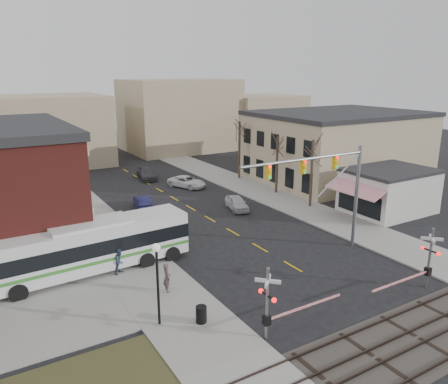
# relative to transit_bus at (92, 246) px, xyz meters

# --- Properties ---
(ground) EXTENTS (160.00, 160.00, 0.00)m
(ground) POSITION_rel_transit_bus_xyz_m (12.28, -8.39, -1.93)
(ground) COLOR black
(ground) RESTS_ON ground
(sidewalk_west) EXTENTS (5.00, 60.00, 0.12)m
(sidewalk_west) POSITION_rel_transit_bus_xyz_m (2.78, 11.61, -1.87)
(sidewalk_west) COLOR gray
(sidewalk_west) RESTS_ON ground
(sidewalk_east) EXTENTS (5.00, 60.00, 0.12)m
(sidewalk_east) POSITION_rel_transit_bus_xyz_m (21.78, 11.61, -1.87)
(sidewalk_east) COLOR gray
(sidewalk_east) RESTS_ON ground
(ballast_strip) EXTENTS (160.00, 5.00, 0.06)m
(ballast_strip) POSITION_rel_transit_bus_xyz_m (12.28, -16.39, -1.90)
(ballast_strip) COLOR #332D28
(ballast_strip) RESTS_ON ground
(rail_tracks) EXTENTS (160.00, 3.91, 0.14)m
(rail_tracks) POSITION_rel_transit_bus_xyz_m (12.28, -16.39, -1.81)
(rail_tracks) COLOR #2D231E
(rail_tracks) RESTS_ON ground
(tan_building) EXTENTS (20.30, 15.30, 8.50)m
(tan_building) POSITION_rel_transit_bus_xyz_m (34.28, 11.61, 2.33)
(tan_building) COLOR tan
(tan_building) RESTS_ON ground
(awning_shop) EXTENTS (9.74, 6.20, 4.30)m
(awning_shop) POSITION_rel_transit_bus_xyz_m (28.25, -1.39, 0.23)
(awning_shop) COLOR beige
(awning_shop) RESTS_ON ground
(tree_east_a) EXTENTS (0.28, 0.28, 6.75)m
(tree_east_a) POSITION_rel_transit_bus_xyz_m (22.78, 3.61, 1.56)
(tree_east_a) COLOR #382B21
(tree_east_a) RESTS_ON sidewalk_east
(tree_east_b) EXTENTS (0.28, 0.28, 6.30)m
(tree_east_b) POSITION_rel_transit_bus_xyz_m (23.08, 9.61, 1.34)
(tree_east_b) COLOR #382B21
(tree_east_b) RESTS_ON sidewalk_east
(tree_east_c) EXTENTS (0.28, 0.28, 7.20)m
(tree_east_c) POSITION_rel_transit_bus_xyz_m (23.28, 17.61, 1.79)
(tree_east_c) COLOR #382B21
(tree_east_c) RESTS_ON sidewalk_east
(transit_bus) EXTENTS (13.48, 3.61, 3.44)m
(transit_bus) POSITION_rel_transit_bus_xyz_m (0.00, 0.00, 0.00)
(transit_bus) COLOR silver
(transit_bus) RESTS_ON ground
(traffic_signal_mast) EXTENTS (10.83, 0.30, 8.00)m
(traffic_signal_mast) POSITION_rel_transit_bus_xyz_m (15.91, -5.78, 3.85)
(traffic_signal_mast) COLOR gray
(traffic_signal_mast) RESTS_ON ground
(rr_crossing_west) EXTENTS (5.60, 1.36, 4.00)m
(rr_crossing_west) POSITION_rel_transit_bus_xyz_m (5.95, -12.42, 0.04)
(rr_crossing_west) COLOR gray
(rr_crossing_west) RESTS_ON ground
(rr_crossing_east) EXTENTS (5.60, 1.36, 4.00)m
(rr_crossing_east) POSITION_rel_transit_bus_xyz_m (17.21, -13.12, 0.04)
(rr_crossing_east) COLOR gray
(rr_crossing_east) RESTS_ON ground
(street_lamp) EXTENTS (0.44, 0.44, 4.66)m
(street_lamp) POSITION_rel_transit_bus_xyz_m (1.29, -8.45, 1.49)
(street_lamp) COLOR black
(street_lamp) RESTS_ON sidewalk_west
(trash_bin) EXTENTS (0.60, 0.60, 0.94)m
(trash_bin) POSITION_rel_transit_bus_xyz_m (3.32, -9.46, -1.34)
(trash_bin) COLOR black
(trash_bin) RESTS_ON sidewalk_west
(car_a) EXTENTS (2.49, 4.21, 1.34)m
(car_a) POSITION_rel_transit_bus_xyz_m (16.03, 6.82, -1.26)
(car_a) COLOR silver
(car_a) RESTS_ON ground
(car_b) EXTENTS (2.23, 4.28, 1.34)m
(car_b) POSITION_rel_transit_bus_xyz_m (8.11, 12.02, -1.26)
(car_b) COLOR #18173B
(car_b) RESTS_ON ground
(car_c) EXTENTS (3.95, 5.20, 1.31)m
(car_c) POSITION_rel_transit_bus_xyz_m (15.64, 17.22, -1.27)
(car_c) COLOR white
(car_c) RESTS_ON ground
(car_d) EXTENTS (2.82, 5.25, 1.45)m
(car_d) POSITION_rel_transit_bus_xyz_m (13.07, 23.66, -1.21)
(car_d) COLOR #424147
(car_d) RESTS_ON ground
(pedestrian_near) EXTENTS (0.54, 0.74, 1.88)m
(pedestrian_near) POSITION_rel_transit_bus_xyz_m (3.12, -5.34, -0.87)
(pedestrian_near) COLOR #4D403E
(pedestrian_near) RESTS_ON sidewalk_west
(pedestrian_far) EXTENTS (1.11, 1.05, 1.80)m
(pedestrian_far) POSITION_rel_transit_bus_xyz_m (1.44, -1.36, -0.91)
(pedestrian_far) COLOR #333D59
(pedestrian_far) RESTS_ON sidewalk_west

